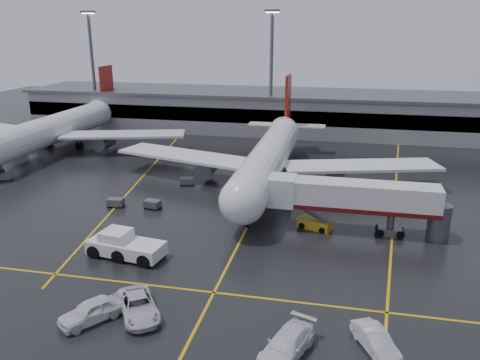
# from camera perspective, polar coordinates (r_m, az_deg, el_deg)

# --- Properties ---
(ground) EXTENTS (220.00, 220.00, 0.00)m
(ground) POSITION_cam_1_polar(r_m,az_deg,el_deg) (62.91, 2.17, -3.05)
(ground) COLOR black
(ground) RESTS_ON ground
(apron_line_centre) EXTENTS (0.25, 90.00, 0.02)m
(apron_line_centre) POSITION_cam_1_polar(r_m,az_deg,el_deg) (62.91, 2.17, -3.04)
(apron_line_centre) COLOR gold
(apron_line_centre) RESTS_ON ground
(apron_line_stop) EXTENTS (60.00, 0.25, 0.02)m
(apron_line_stop) POSITION_cam_1_polar(r_m,az_deg,el_deg) (43.51, -3.10, -13.15)
(apron_line_stop) COLOR gold
(apron_line_stop) RESTS_ON ground
(apron_line_left) EXTENTS (9.99, 69.35, 0.02)m
(apron_line_left) POSITION_cam_1_polar(r_m,az_deg,el_deg) (77.60, -11.18, 0.70)
(apron_line_left) COLOR gold
(apron_line_left) RESTS_ON ground
(apron_line_right) EXTENTS (7.57, 69.64, 0.02)m
(apron_line_right) POSITION_cam_1_polar(r_m,az_deg,el_deg) (71.94, 17.89, -1.21)
(apron_line_right) COLOR gold
(apron_line_right) RESTS_ON ground
(terminal) EXTENTS (122.00, 19.00, 8.60)m
(terminal) POSITION_cam_1_polar(r_m,az_deg,el_deg) (107.86, 6.75, 8.03)
(terminal) COLOR gray
(terminal) RESTS_ON ground
(light_mast_left) EXTENTS (3.00, 1.20, 25.45)m
(light_mast_left) POSITION_cam_1_polar(r_m,az_deg,el_deg) (114.41, -17.05, 13.08)
(light_mast_left) COLOR #595B60
(light_mast_left) RESTS_ON ground
(light_mast_mid) EXTENTS (3.00, 1.20, 25.45)m
(light_mast_mid) POSITION_cam_1_polar(r_m,az_deg,el_deg) (101.38, 3.73, 13.28)
(light_mast_mid) COLOR #595B60
(light_mast_mid) RESTS_ON ground
(main_airliner) EXTENTS (48.80, 45.60, 14.10)m
(main_airliner) POSITION_cam_1_polar(r_m,az_deg,el_deg) (70.75, 3.60, 2.88)
(main_airliner) COLOR silver
(main_airliner) RESTS_ON ground
(second_airliner) EXTENTS (48.80, 45.60, 14.10)m
(second_airliner) POSITION_cam_1_polar(r_m,az_deg,el_deg) (96.90, -20.69, 5.84)
(second_airliner) COLOR silver
(second_airliner) RESTS_ON ground
(jet_bridge) EXTENTS (19.90, 3.40, 6.05)m
(jet_bridge) POSITION_cam_1_polar(r_m,az_deg,el_deg) (55.12, 13.34, -2.24)
(jet_bridge) COLOR silver
(jet_bridge) RESTS_ON ground
(pushback_tractor) EXTENTS (8.17, 4.35, 2.79)m
(pushback_tractor) POSITION_cam_1_polar(r_m,az_deg,el_deg) (50.54, -13.51, -7.60)
(pushback_tractor) COLOR silver
(pushback_tractor) RESTS_ON ground
(belt_loader) EXTENTS (4.08, 2.83, 2.39)m
(belt_loader) POSITION_cam_1_polar(r_m,az_deg,el_deg) (56.42, 8.84, -5.14)
(belt_loader) COLOR gold
(belt_loader) RESTS_ON ground
(service_van_a) EXTENTS (5.63, 6.49, 1.66)m
(service_van_a) POSITION_cam_1_polar(r_m,az_deg,el_deg) (40.92, -11.93, -14.38)
(service_van_a) COLOR silver
(service_van_a) RESTS_ON ground
(service_van_b) EXTENTS (4.25, 6.41, 1.73)m
(service_van_b) POSITION_cam_1_polar(r_m,az_deg,el_deg) (36.16, 5.58, -18.77)
(service_van_b) COLOR silver
(service_van_b) RESTS_ON ground
(service_van_c) EXTENTS (3.66, 5.00, 1.57)m
(service_van_c) POSITION_cam_1_polar(r_m,az_deg,el_deg) (37.75, 15.73, -17.81)
(service_van_c) COLOR silver
(service_van_c) RESTS_ON ground
(service_van_d) EXTENTS (4.80, 5.48, 1.79)m
(service_van_d) POSITION_cam_1_polar(r_m,az_deg,el_deg) (41.13, -17.15, -14.55)
(service_van_d) COLOR silver
(service_van_d) RESTS_ON ground
(baggage_cart_a) EXTENTS (2.20, 1.65, 1.12)m
(baggage_cart_a) POSITION_cam_1_polar(r_m,az_deg,el_deg) (62.69, -10.30, -2.80)
(baggage_cart_a) COLOR #595B60
(baggage_cart_a) RESTS_ON ground
(baggage_cart_b) EXTENTS (2.15, 1.54, 1.12)m
(baggage_cart_b) POSITION_cam_1_polar(r_m,az_deg,el_deg) (64.34, -14.50, -2.55)
(baggage_cart_b) COLOR #595B60
(baggage_cart_b) RESTS_ON ground
(baggage_cart_c) EXTENTS (2.29, 1.82, 1.12)m
(baggage_cart_c) POSITION_cam_1_polar(r_m,az_deg,el_deg) (71.13, -6.29, -0.12)
(baggage_cart_c) COLOR #595B60
(baggage_cart_c) RESTS_ON ground
(baggage_cart_e) EXTENTS (2.39, 2.18, 1.12)m
(baggage_cart_e) POSITION_cam_1_polar(r_m,az_deg,el_deg) (81.16, -25.98, 0.41)
(baggage_cart_e) COLOR #595B60
(baggage_cart_e) RESTS_ON ground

